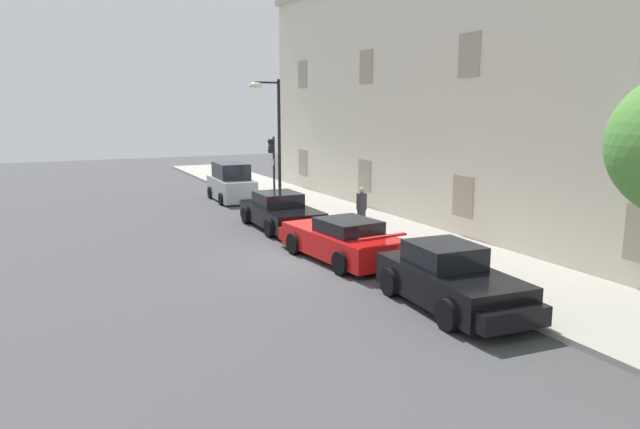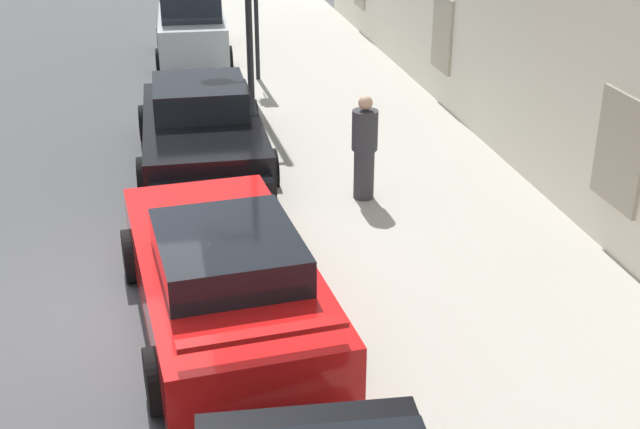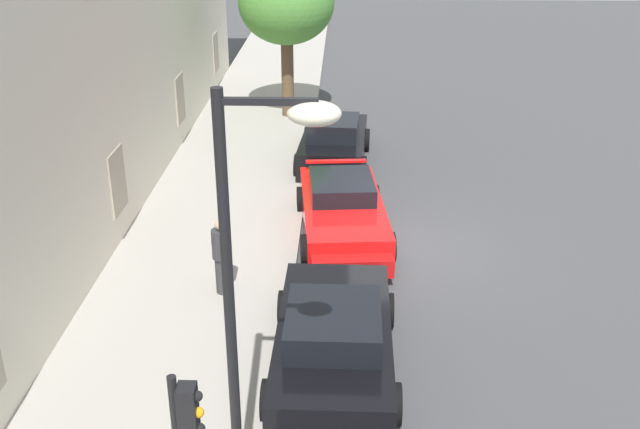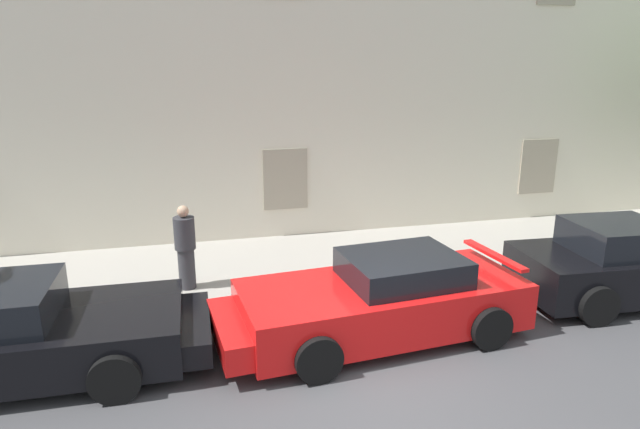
{
  "view_description": "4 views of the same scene",
  "coord_description": "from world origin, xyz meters",
  "px_view_note": "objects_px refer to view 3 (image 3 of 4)",
  "views": [
    {
      "loc": [
        16.62,
        -7.0,
        4.8
      ],
      "look_at": [
        -0.62,
        1.26,
        1.27
      ],
      "focal_mm": 33.03,
      "sensor_mm": 36.0,
      "label": 1
    },
    {
      "loc": [
        9.27,
        0.85,
        5.35
      ],
      "look_at": [
        0.04,
        2.69,
        1.06
      ],
      "focal_mm": 47.11,
      "sensor_mm": 36.0,
      "label": 2
    },
    {
      "loc": [
        -15.87,
        1.43,
        8.0
      ],
      "look_at": [
        -0.51,
        1.94,
        1.06
      ],
      "focal_mm": 41.8,
      "sensor_mm": 36.0,
      "label": 3
    },
    {
      "loc": [
        -2.31,
        -6.26,
        4.36
      ],
      "look_at": [
        -0.15,
        2.51,
        1.83
      ],
      "focal_mm": 30.55,
      "sensor_mm": 36.0,
      "label": 4
    }
  ],
  "objects_px": {
    "sportscar_red_lead": "(334,334)",
    "street_lamp": "(261,239)",
    "pedestrian_admiring": "(222,256)",
    "sportscar_white_middle": "(334,142)",
    "sportscar_yellow_flank": "(343,215)",
    "tree_near_kerb": "(286,4)"
  },
  "relations": [
    {
      "from": "sportscar_red_lead",
      "to": "sportscar_white_middle",
      "type": "xyz_separation_m",
      "value": [
        10.5,
        0.16,
        0.04
      ]
    },
    {
      "from": "tree_near_kerb",
      "to": "street_lamp",
      "type": "xyz_separation_m",
      "value": [
        -18.4,
        -1.07,
        0.05
      ]
    },
    {
      "from": "pedestrian_admiring",
      "to": "street_lamp",
      "type": "bearing_deg",
      "value": -165.13
    },
    {
      "from": "sportscar_red_lead",
      "to": "street_lamp",
      "type": "bearing_deg",
      "value": 166.19
    },
    {
      "from": "street_lamp",
      "to": "pedestrian_admiring",
      "type": "xyz_separation_m",
      "value": [
        5.62,
        1.49,
        -3.17
      ]
    },
    {
      "from": "tree_near_kerb",
      "to": "street_lamp",
      "type": "distance_m",
      "value": 18.43
    },
    {
      "from": "sportscar_white_middle",
      "to": "street_lamp",
      "type": "xyz_separation_m",
      "value": [
        -13.9,
        0.67,
        3.49
      ]
    },
    {
      "from": "sportscar_yellow_flank",
      "to": "street_lamp",
      "type": "relative_size",
      "value": 0.89
    },
    {
      "from": "pedestrian_admiring",
      "to": "sportscar_red_lead",
      "type": "bearing_deg",
      "value": -133.65
    },
    {
      "from": "sportscar_red_lead",
      "to": "street_lamp",
      "type": "relative_size",
      "value": 0.86
    },
    {
      "from": "sportscar_red_lead",
      "to": "tree_near_kerb",
      "type": "height_order",
      "value": "tree_near_kerb"
    },
    {
      "from": "sportscar_yellow_flank",
      "to": "street_lamp",
      "type": "bearing_deg",
      "value": 173.5
    },
    {
      "from": "sportscar_red_lead",
      "to": "street_lamp",
      "type": "xyz_separation_m",
      "value": [
        -3.4,
        0.84,
        3.53
      ]
    },
    {
      "from": "sportscar_red_lead",
      "to": "pedestrian_admiring",
      "type": "height_order",
      "value": "pedestrian_admiring"
    },
    {
      "from": "sportscar_yellow_flank",
      "to": "pedestrian_admiring",
      "type": "relative_size",
      "value": 3.13
    },
    {
      "from": "sportscar_red_lead",
      "to": "sportscar_yellow_flank",
      "type": "xyz_separation_m",
      "value": [
        5.13,
        -0.14,
        0.0
      ]
    },
    {
      "from": "street_lamp",
      "to": "pedestrian_admiring",
      "type": "bearing_deg",
      "value": 14.87
    },
    {
      "from": "sportscar_yellow_flank",
      "to": "sportscar_white_middle",
      "type": "bearing_deg",
      "value": 3.17
    },
    {
      "from": "tree_near_kerb",
      "to": "sportscar_white_middle",
      "type": "bearing_deg",
      "value": -158.81
    },
    {
      "from": "tree_near_kerb",
      "to": "street_lamp",
      "type": "relative_size",
      "value": 0.93
    },
    {
      "from": "tree_near_kerb",
      "to": "sportscar_yellow_flank",
      "type": "bearing_deg",
      "value": -168.32
    },
    {
      "from": "pedestrian_admiring",
      "to": "sportscar_white_middle",
      "type": "bearing_deg",
      "value": -14.66
    }
  ]
}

